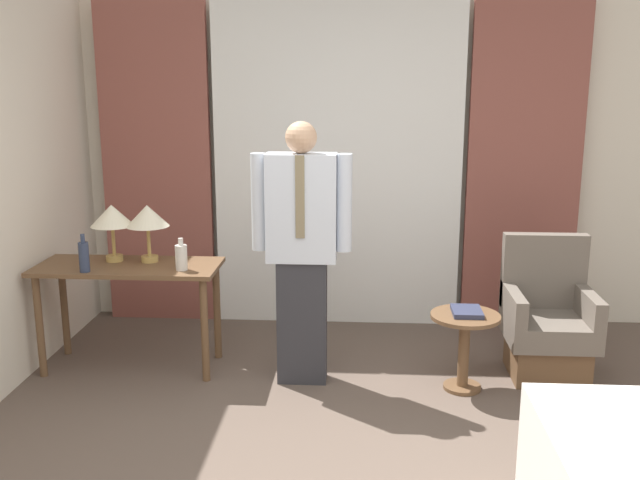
{
  "coord_description": "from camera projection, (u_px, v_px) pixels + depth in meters",
  "views": [
    {
      "loc": [
        0.21,
        -2.8,
        1.98
      ],
      "look_at": [
        -0.05,
        1.44,
        0.99
      ],
      "focal_mm": 40.0,
      "sensor_mm": 36.0,
      "label": 1
    }
  ],
  "objects": [
    {
      "name": "wall_back",
      "position": [
        338.0,
        155.0,
        5.7
      ],
      "size": [
        10.0,
        0.06,
        2.7
      ],
      "color": "silver",
      "rests_on": "ground_plane"
    },
    {
      "name": "curtain_sheer_center",
      "position": [
        337.0,
        165.0,
        5.59
      ],
      "size": [
        1.94,
        0.06,
        2.58
      ],
      "color": "white",
      "rests_on": "ground_plane"
    },
    {
      "name": "curtain_drape_left",
      "position": [
        157.0,
        163.0,
        5.67
      ],
      "size": [
        0.87,
        0.06,
        2.58
      ],
      "color": "brown",
      "rests_on": "ground_plane"
    },
    {
      "name": "curtain_drape_right",
      "position": [
        524.0,
        166.0,
        5.5
      ],
      "size": [
        0.87,
        0.06,
        2.58
      ],
      "color": "brown",
      "rests_on": "ground_plane"
    },
    {
      "name": "desk",
      "position": [
        129.0,
        281.0,
        4.82
      ],
      "size": [
        1.23,
        0.52,
        0.73
      ],
      "color": "brown",
      "rests_on": "ground_plane"
    },
    {
      "name": "table_lamp_left",
      "position": [
        112.0,
        217.0,
        4.82
      ],
      "size": [
        0.29,
        0.29,
        0.39
      ],
      "color": "tan",
      "rests_on": "desk"
    },
    {
      "name": "table_lamp_right",
      "position": [
        147.0,
        218.0,
        4.81
      ],
      "size": [
        0.29,
        0.29,
        0.39
      ],
      "color": "tan",
      "rests_on": "desk"
    },
    {
      "name": "bottle_near_edge",
      "position": [
        181.0,
        257.0,
        4.64
      ],
      "size": [
        0.08,
        0.08,
        0.21
      ],
      "color": "silver",
      "rests_on": "desk"
    },
    {
      "name": "bottle_by_lamp",
      "position": [
        84.0,
        256.0,
        4.6
      ],
      "size": [
        0.07,
        0.07,
        0.25
      ],
      "color": "#2D3851",
      "rests_on": "desk"
    },
    {
      "name": "person",
      "position": [
        302.0,
        244.0,
        4.53
      ],
      "size": [
        0.64,
        0.21,
        1.7
      ],
      "color": "#2D2D33",
      "rests_on": "ground_plane"
    },
    {
      "name": "armchair",
      "position": [
        547.0,
        326.0,
        4.76
      ],
      "size": [
        0.56,
        0.56,
        0.93
      ],
      "color": "brown",
      "rests_on": "ground_plane"
    },
    {
      "name": "side_table",
      "position": [
        464.0,
        338.0,
        4.52
      ],
      "size": [
        0.44,
        0.44,
        0.5
      ],
      "color": "brown",
      "rests_on": "ground_plane"
    },
    {
      "name": "book",
      "position": [
        467.0,
        311.0,
        4.5
      ],
      "size": [
        0.18,
        0.23,
        0.03
      ],
      "color": "#2D334C",
      "rests_on": "side_table"
    }
  ]
}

